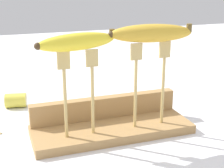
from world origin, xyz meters
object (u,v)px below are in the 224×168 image
at_px(fork_stand_right, 150,77).
at_px(banana_raised_left, 77,42).
at_px(banana_raised_right, 151,33).
at_px(fork_stand_left, 79,86).
at_px(banana_chunk_near, 16,100).

height_order(fork_stand_right, banana_raised_left, banana_raised_left).
distance_m(banana_raised_left, banana_raised_right, 0.16).
height_order(fork_stand_left, banana_raised_right, banana_raised_right).
bearing_deg(banana_chunk_near, banana_raised_left, -67.05).
xyz_separation_m(banana_raised_right, banana_chunk_near, (-0.28, 0.27, -0.21)).
bearing_deg(fork_stand_left, fork_stand_right, 0.00).
height_order(banana_raised_left, banana_raised_right, banana_raised_right).
distance_m(fork_stand_right, banana_chunk_near, 0.40).
relative_size(fork_stand_right, banana_raised_right, 1.03).
bearing_deg(fork_stand_right, fork_stand_left, 180.00).
relative_size(banana_raised_left, banana_raised_right, 0.95).
height_order(fork_stand_left, fork_stand_right, fork_stand_right).
height_order(banana_raised_right, banana_chunk_near, banana_raised_right).
distance_m(banana_raised_right, banana_chunk_near, 0.44).
relative_size(fork_stand_left, fork_stand_right, 0.97).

